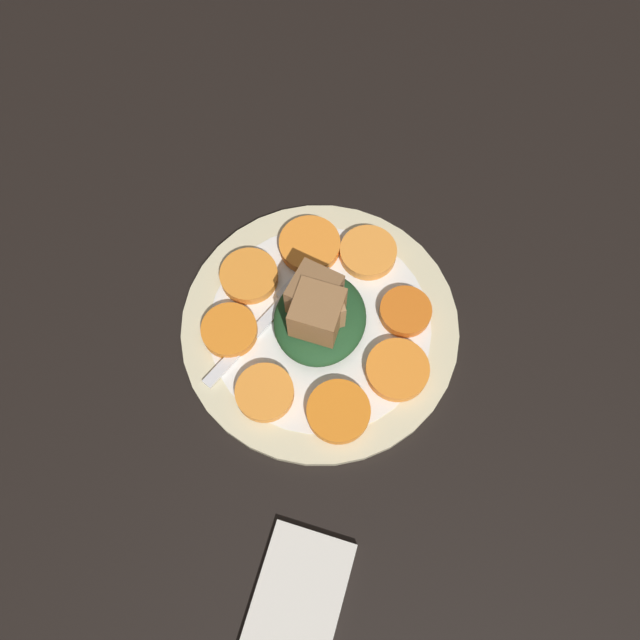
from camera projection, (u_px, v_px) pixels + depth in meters
table_slab at (320, 331)px, 66.38cm from camera, size 120.00×120.00×2.00cm
plate at (320, 326)px, 64.97cm from camera, size 28.82×28.82×1.05cm
carrot_slice_0 at (310, 245)px, 67.20cm from camera, size 6.63×6.63×1.28cm
carrot_slice_1 at (249, 276)px, 65.79cm from camera, size 6.13×6.13×1.28cm
carrot_slice_2 at (230, 330)px, 63.46cm from camera, size 5.73×5.73×1.28cm
carrot_slice_3 at (265, 393)px, 61.00cm from camera, size 5.78×5.78×1.28cm
carrot_slice_4 at (338, 411)px, 60.29cm from camera, size 6.22×6.22×1.28cm
carrot_slice_5 at (397, 370)px, 61.88cm from camera, size 6.32×6.32×1.28cm
carrot_slice_6 at (405, 312)px, 64.25cm from camera, size 5.36×5.36×1.28cm
carrot_slice_7 at (368, 252)px, 66.84cm from camera, size 6.11×6.11×1.28cm
center_pile at (320, 312)px, 61.63cm from camera, size 10.40×9.36×7.26cm
fork at (269, 318)px, 64.47cm from camera, size 17.09×8.52×0.40cm
napkin at (296, 606)px, 55.06cm from camera, size 12.86×7.72×0.80cm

